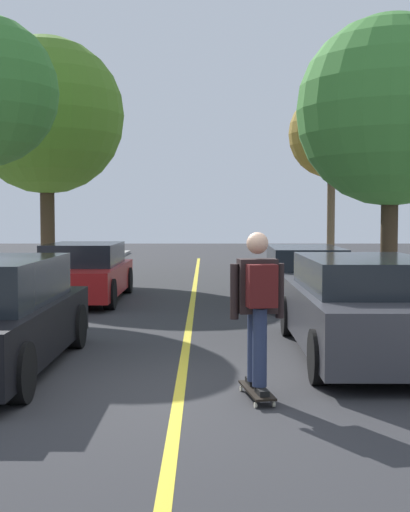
{
  "coord_description": "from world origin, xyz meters",
  "views": [
    {
      "loc": [
        0.28,
        -7.55,
        1.94
      ],
      "look_at": [
        0.25,
        9.52,
        0.94
      ],
      "focal_mm": 48.87,
      "sensor_mm": 36.0,
      "label": 1
    }
  ],
  "objects": [
    {
      "name": "center_line",
      "position": [
        0.0,
        4.0,
        0.0
      ],
      "size": [
        0.12,
        39.2,
        0.01
      ],
      "primitive_type": "cube",
      "color": "gold",
      "rests_on": "ground"
    },
    {
      "name": "ground",
      "position": [
        0.0,
        0.0,
        0.0
      ],
      "size": [
        80.0,
        80.0,
        0.0
      ],
      "primitive_type": "plane",
      "color": "#2D2D30"
    },
    {
      "name": "skateboarder",
      "position": [
        0.83,
        -0.32,
        1.05
      ],
      "size": [
        0.59,
        0.71,
        1.66
      ],
      "color": "black",
      "rests_on": "skateboard"
    },
    {
      "name": "street_tree_left_near",
      "position": [
        -4.48,
        13.46,
        4.9
      ],
      "size": [
        4.67,
        4.67,
        7.11
      ],
      "color": "#3D2D1E",
      "rests_on": "sidewalk_left"
    },
    {
      "name": "parked_car_left_near",
      "position": [
        -2.49,
        8.25,
        0.63
      ],
      "size": [
        1.88,
        4.48,
        1.3
      ],
      "color": "maroon",
      "rests_on": "ground"
    },
    {
      "name": "parked_car_right_near",
      "position": [
        2.49,
        7.91,
        0.62
      ],
      "size": [
        1.92,
        4.73,
        1.24
      ],
      "color": "#38383D",
      "rests_on": "ground"
    },
    {
      "name": "skateboard",
      "position": [
        0.83,
        -0.29,
        0.09
      ],
      "size": [
        0.35,
        0.86,
        0.1
      ],
      "color": "black",
      "rests_on": "ground"
    },
    {
      "name": "street_tree_right_nearest",
      "position": [
        4.48,
        8.28,
        4.27
      ],
      "size": [
        4.28,
        4.28,
        6.29
      ],
      "color": "#3D2D1E",
      "rests_on": "sidewalk_right"
    },
    {
      "name": "street_tree_right_near",
      "position": [
        4.48,
        15.65,
        4.59
      ],
      "size": [
        2.87,
        2.87,
        5.91
      ],
      "color": "brown",
      "rests_on": "sidewalk_right"
    },
    {
      "name": "parked_car_right_nearest",
      "position": [
        2.49,
        1.96,
        0.68
      ],
      "size": [
        2.0,
        4.65,
        1.36
      ],
      "color": "#38383D",
      "rests_on": "ground"
    }
  ]
}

